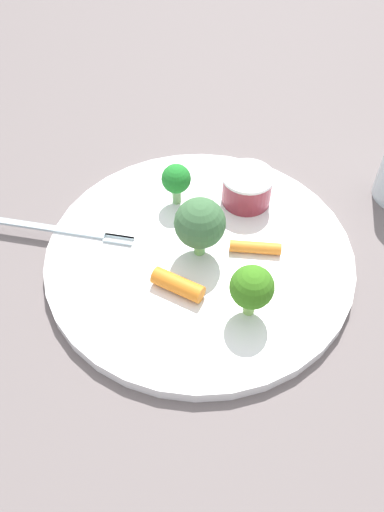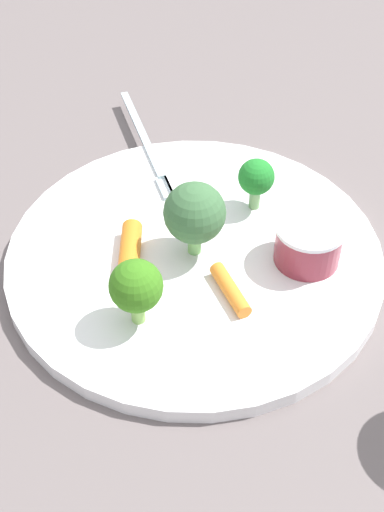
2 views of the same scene
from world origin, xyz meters
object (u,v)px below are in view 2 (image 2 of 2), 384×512
object	(u,v)px
broccoli_floret_1	(195,213)
carrot_stick_0	(130,248)
fork	(147,143)
carrot_stick_1	(230,290)
broccoli_floret_0	(256,178)
broccoli_floret_2	(136,287)
sauce_cup	(308,243)
plate	(195,257)

from	to	relation	value
broccoli_floret_1	carrot_stick_0	bearing A→B (deg)	-100.31
carrot_stick_0	fork	size ratio (longest dim) A/B	0.28
carrot_stick_1	fork	size ratio (longest dim) A/B	0.28
broccoli_floret_0	fork	distance (m)	0.13
broccoli_floret_2	carrot_stick_0	xyz separation A→B (m)	(-0.06, 0.01, -0.02)
carrot_stick_0	broccoli_floret_1	bearing A→B (deg)	79.69
carrot_stick_0	carrot_stick_1	bearing A→B (deg)	45.59
sauce_cup	broccoli_floret_1	xyz separation A→B (m)	(-0.03, -0.08, 0.02)
broccoli_floret_0	broccoli_floret_2	world-z (taller)	broccoli_floret_2
carrot_stick_1	broccoli_floret_1	bearing A→B (deg)	-166.18
broccoli_floret_2	fork	xyz separation A→B (m)	(-0.20, 0.05, -0.03)
broccoli_floret_1	broccoli_floret_0	bearing A→B (deg)	121.52
broccoli_floret_0	fork	bearing A→B (deg)	-148.49
plate	sauce_cup	distance (m)	0.09
carrot_stick_1	fork	distance (m)	0.19
sauce_cup	plate	bearing A→B (deg)	-111.32
carrot_stick_0	broccoli_floret_2	bearing A→B (deg)	-7.16
plate	broccoli_floret_2	distance (m)	0.09
plate	fork	world-z (taller)	fork
carrot_stick_1	sauce_cup	bearing A→B (deg)	106.43
plate	sauce_cup	bearing A→B (deg)	68.68
sauce_cup	carrot_stick_0	xyz separation A→B (m)	(-0.04, -0.12, -0.01)
carrot_stick_0	fork	world-z (taller)	carrot_stick_0
broccoli_floret_0	fork	world-z (taller)	broccoli_floret_0
carrot_stick_0	carrot_stick_1	size ratio (longest dim) A/B	0.99
plate	carrot_stick_0	distance (m)	0.05
broccoli_floret_0	broccoli_floret_1	xyz separation A→B (m)	(0.04, -0.06, 0.01)
sauce_cup	broccoli_floret_0	distance (m)	0.07
sauce_cup	carrot_stick_1	size ratio (longest dim) A/B	1.09
broccoli_floret_2	carrot_stick_1	size ratio (longest dim) A/B	1.11
broccoli_floret_0	broccoli_floret_1	bearing A→B (deg)	-58.48
sauce_cup	carrot_stick_0	distance (m)	0.13
broccoli_floret_2	sauce_cup	bearing A→B (deg)	100.33
sauce_cup	broccoli_floret_0	bearing A→B (deg)	-165.23
carrot_stick_1	fork	world-z (taller)	carrot_stick_1
plate	carrot_stick_1	xyz separation A→B (m)	(0.05, 0.01, 0.01)
plate	carrot_stick_0	bearing A→B (deg)	-100.27
broccoli_floret_2	carrot_stick_1	distance (m)	0.07
plate	broccoli_floret_2	size ratio (longest dim) A/B	5.47
broccoli_floret_1	carrot_stick_0	xyz separation A→B (m)	(-0.01, -0.05, -0.03)
broccoli_floret_0	carrot_stick_0	world-z (taller)	broccoli_floret_0
broccoli_floret_0	broccoli_floret_1	size ratio (longest dim) A/B	0.73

